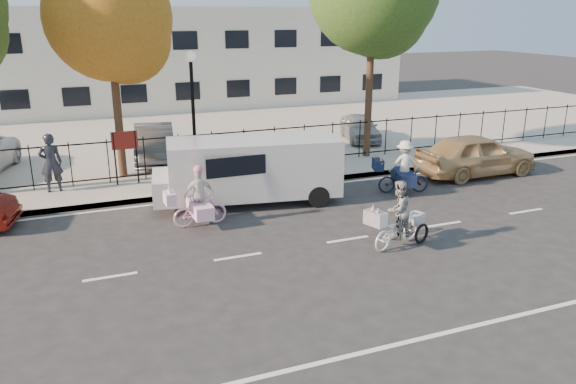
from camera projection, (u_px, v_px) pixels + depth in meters
name	position (u px, v px, depth m)	size (l,w,h in m)	color
ground	(238.00, 257.00, 13.70)	(120.00, 120.00, 0.00)	#333334
road_markings	(238.00, 257.00, 13.69)	(60.00, 9.52, 0.01)	silver
curb	(193.00, 194.00, 18.15)	(60.00, 0.10, 0.15)	#A8A399
sidewalk	(187.00, 186.00, 19.08)	(60.00, 2.20, 0.15)	#A8A399
parking_lot	(149.00, 135.00, 26.97)	(60.00, 15.60, 0.15)	#A8A399
iron_fence	(179.00, 155.00, 19.80)	(58.00, 0.06, 1.50)	black
building	(122.00, 58.00, 34.94)	(34.00, 10.00, 6.00)	silver
lamppost	(192.00, 92.00, 18.95)	(0.36, 0.36, 4.33)	black
street_sign	(125.00, 147.00, 18.65)	(0.85, 0.06, 1.80)	black
zebra_trike	(398.00, 221.00, 14.15)	(2.02, 1.30, 1.74)	white
unicorn_bike	(199.00, 204.00, 15.51)	(1.73, 1.20, 1.75)	#F5BAD7
bull_bike	(403.00, 172.00, 18.39)	(1.94, 1.37, 1.75)	black
white_van	(251.00, 168.00, 17.27)	(5.95, 2.72, 2.02)	silver
gold_sedan	(476.00, 155.00, 20.35)	(1.82, 4.53, 1.54)	tan
pedestrian	(51.00, 163.00, 17.93)	(0.70, 0.46, 1.92)	black
lot_car_c	(154.00, 143.00, 21.78)	(1.46, 4.19, 1.38)	#4D4F55
lot_car_d	(360.00, 127.00, 25.36)	(1.37, 3.41, 1.16)	#989CA0
tree_mid	(114.00, 24.00, 18.50)	(4.15, 4.15, 7.61)	#442D1D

